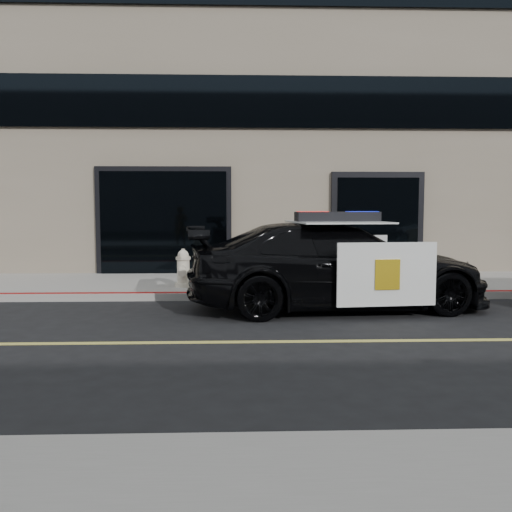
{
  "coord_description": "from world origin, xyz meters",
  "views": [
    {
      "loc": [
        0.83,
        -7.72,
        1.87
      ],
      "look_at": [
        1.19,
        2.2,
        1.0
      ],
      "focal_mm": 40.0,
      "sensor_mm": 36.0,
      "label": 1
    }
  ],
  "objects": [
    {
      "name": "police_car",
      "position": [
        2.67,
        2.49,
        0.8
      ],
      "size": [
        3.27,
        5.85,
        1.78
      ],
      "color": "black",
      "rests_on": "ground"
    },
    {
      "name": "sidewalk_n",
      "position": [
        0.0,
        5.25,
        0.07
      ],
      "size": [
        60.0,
        3.5,
        0.15
      ],
      "primitive_type": "cube",
      "color": "gray",
      "rests_on": "ground"
    },
    {
      "name": "building_n",
      "position": [
        0.0,
        10.5,
        6.0
      ],
      "size": [
        60.0,
        7.0,
        12.0
      ],
      "primitive_type": "cube",
      "color": "#756856",
      "rests_on": "ground"
    },
    {
      "name": "fire_hydrant",
      "position": [
        -0.29,
        4.41,
        0.53
      ],
      "size": [
        0.37,
        0.51,
        0.81
      ],
      "color": "beige",
      "rests_on": "sidewalk_n"
    },
    {
      "name": "ground",
      "position": [
        0.0,
        0.0,
        0.0
      ],
      "size": [
        120.0,
        120.0,
        0.0
      ],
      "primitive_type": "plane",
      "color": "black",
      "rests_on": "ground"
    }
  ]
}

